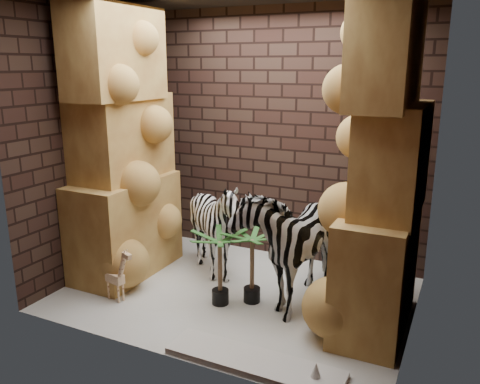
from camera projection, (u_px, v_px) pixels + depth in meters
The scene contains 13 objects.
floor at pixel (235, 294), 5.10m from camera, with size 3.50×3.50×0.00m, color silver.
wall_back at pixel (281, 137), 5.80m from camera, with size 3.50×3.50×0.00m, color black.
wall_front at pixel (161, 180), 3.62m from camera, with size 3.50×3.50×0.00m, color black.
wall_left at pixel (96, 142), 5.45m from camera, with size 3.00×3.00×0.00m, color black.
wall_right at pixel (425, 170), 3.98m from camera, with size 3.00×3.00×0.00m, color black.
rock_pillar_left at pixel (120, 144), 5.30m from camera, with size 0.68×1.30×3.00m, color tan, non-canonical shape.
rock_pillar_right at pixel (384, 166), 4.12m from camera, with size 0.58×1.25×3.00m, color tan, non-canonical shape.
zebra_right at pixel (292, 230), 4.85m from camera, with size 0.67×1.25×1.48m, color white.
zebra_left at pixel (215, 232), 5.41m from camera, with size 0.94×1.16×1.06m, color white.
giraffe_toy at pixel (115, 272), 4.90m from camera, with size 0.31×0.10×0.61m, color #FFD29F, non-canonical shape.
palm_front at pixel (252, 266), 4.84m from camera, with size 0.36×0.36×0.77m, color #1B4514, non-canonical shape.
palm_back at pixel (220, 269), 4.80m from camera, with size 0.36×0.36×0.76m, color #1B4514, non-canonical shape.
surfboard at pixel (254, 362), 3.89m from camera, with size 1.47×0.36×0.05m, color silver.
Camera 1 is at (2.06, -4.17, 2.34)m, focal length 36.24 mm.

